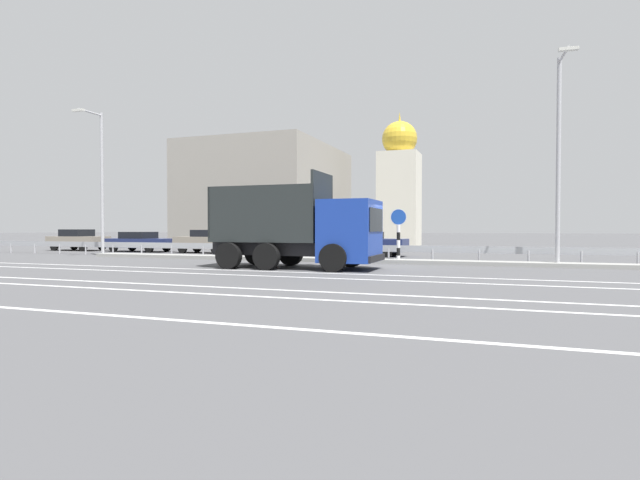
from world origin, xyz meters
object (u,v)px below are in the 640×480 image
Objects in this scene: street_lamp_0 at (100,177)px; parked_car_1 at (140,241)px; median_road_sign at (398,235)px; parked_car_2 at (206,241)px; dump_truck at (316,234)px; street_lamp_1 at (559,152)px; parked_car_4 at (366,243)px; church_tower at (399,185)px; parked_car_3 at (281,243)px; parked_car_0 at (78,240)px.

parked_car_1 is (-1.82, 5.47, -3.83)m from street_lamp_0.
street_lamp_0 is (-17.05, -0.11, 3.22)m from median_road_sign.
street_lamp_0 reaches higher than median_road_sign.
dump_truck is at bearing -128.73° from parked_car_2.
dump_truck is 18.92m from parked_car_1.
parked_car_1 is at bearing 168.17° from street_lamp_1.
street_lamp_0 is at bearing -179.61° from median_road_sign.
street_lamp_0 reaches higher than parked_car_4.
median_road_sign is 7.45m from street_lamp_1.
parked_car_4 is at bearing -88.10° from parked_car_2.
median_road_sign is at bearing 147.98° from dump_truck.
church_tower reaches higher than dump_truck.
street_lamp_1 is at bearing 63.20° from parked_car_4.
parked_car_4 is at bearing 89.68° from parked_car_1.
parked_car_4 is 18.74m from church_tower.
dump_truck is 1.44× the size of parked_car_1.
median_road_sign is 9.93m from parked_car_3.
parked_car_2 is 0.88× the size of parked_car_4.
parked_car_2 reaches higher than parked_car_3.
street_lamp_1 is at bearing 80.11° from parked_car_0.
dump_truck is 2.73× the size of median_road_sign.
church_tower is (-1.52, 18.03, 4.87)m from parked_car_4.
median_road_sign is 24.97m from parked_car_0.
parked_car_2 is (-11.06, 9.41, -0.61)m from dump_truck.
street_lamp_0 is 7.46m from parked_car_2.
dump_truck is at bearing -121.43° from median_road_sign.
parked_car_1 is 1.06× the size of parked_car_3.
church_tower is at bearing 115.26° from street_lamp_1.
street_lamp_1 is at bearing 0.18° from median_road_sign.
street_lamp_1 is 1.82× the size of parked_car_1.
parked_car_3 is (5.25, 0.10, -0.05)m from parked_car_2.
street_lamp_0 reaches higher than parked_car_1.
dump_truck is 1.60× the size of parked_car_0.
street_lamp_1 is 31.70m from parked_car_0.
parked_car_4 is (-9.51, 5.33, -4.02)m from street_lamp_1.
street_lamp_0 is 9.90m from parked_car_0.
median_road_sign is at bearing 0.39° from street_lamp_0.
street_lamp_1 is at bearing 77.90° from parked_car_1.
parked_car_0 is at bearing -93.98° from parked_car_3.
church_tower is at bearing -25.20° from parked_car_2.
street_lamp_1 is at bearing 0.33° from street_lamp_0.
parked_car_2 is (10.81, -0.09, -0.00)m from parked_car_0.
parked_car_2 is at bearing -87.30° from parked_car_4.
parked_car_1 is (-18.88, 5.36, -0.61)m from median_road_sign.
dump_truck is 4.81m from median_road_sign.
parked_car_1 is (5.50, -0.03, -0.07)m from parked_car_0.
parked_car_0 is 21.48m from parked_car_4.
church_tower reaches higher than parked_car_4.
street_lamp_1 is 1.94× the size of parked_car_3.
church_tower is at bearing 61.71° from street_lamp_0.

